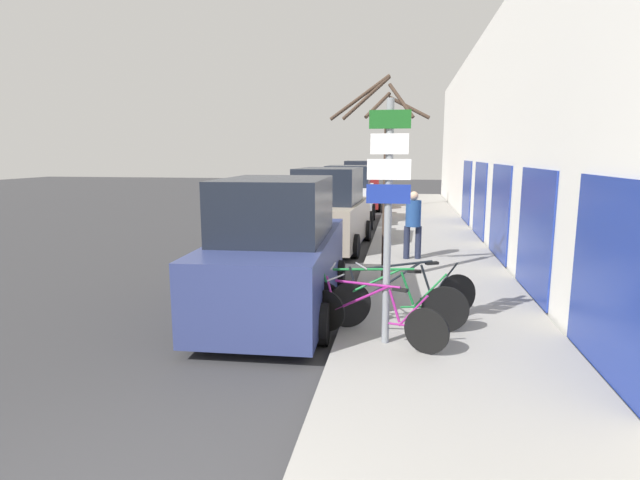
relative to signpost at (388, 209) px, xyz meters
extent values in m
plane|color=#333335|center=(-1.69, 7.32, -1.99)|extent=(80.00, 80.00, 0.00)
cube|color=gray|center=(0.91, 10.12, -1.91)|extent=(3.20, 32.00, 0.15)
cube|color=silver|center=(2.66, 10.12, 1.26)|extent=(0.20, 32.00, 6.50)
cube|color=navy|center=(2.54, -0.50, -0.70)|extent=(0.03, 2.30, 2.29)
cube|color=navy|center=(2.54, 2.87, -0.70)|extent=(0.03, 2.30, 2.29)
cube|color=navy|center=(2.54, 6.23, -0.70)|extent=(0.03, 2.30, 2.29)
cube|color=navy|center=(2.54, 9.60, -0.70)|extent=(0.03, 2.30, 2.29)
cube|color=navy|center=(2.54, 12.97, -0.70)|extent=(0.03, 2.30, 2.29)
cylinder|color=gray|center=(0.00, 0.01, -0.22)|extent=(0.10, 0.10, 3.24)
cube|color=#19591E|center=(0.00, -0.04, 1.14)|extent=(0.52, 0.02, 0.23)
cube|color=white|center=(0.00, -0.04, 0.83)|extent=(0.48, 0.02, 0.26)
cube|color=white|center=(0.00, -0.04, 0.51)|extent=(0.56, 0.02, 0.26)
cube|color=navy|center=(0.00, -0.04, 0.20)|extent=(0.57, 0.02, 0.25)
cylinder|color=black|center=(-0.86, 0.33, -1.54)|extent=(0.57, 0.28, 0.61)
cylinder|color=black|center=(0.53, -0.29, -1.54)|extent=(0.57, 0.28, 0.61)
cylinder|color=#8C1E72|center=(-0.34, 0.10, -1.26)|extent=(0.80, 0.38, 0.50)
cylinder|color=#8C1E72|center=(-0.27, 0.07, -1.04)|extent=(0.92, 0.44, 0.08)
cylinder|color=#8C1E72|center=(0.12, -0.11, -1.28)|extent=(0.18, 0.11, 0.44)
cylinder|color=#8C1E72|center=(0.29, -0.18, -1.51)|extent=(0.50, 0.25, 0.07)
cylinder|color=#8C1E72|center=(0.36, -0.21, -1.30)|extent=(0.38, 0.19, 0.49)
cylinder|color=#8C1E72|center=(-0.79, 0.30, -1.28)|extent=(0.18, 0.10, 0.52)
cube|color=black|center=(0.19, -0.14, -1.05)|extent=(0.22, 0.15, 0.04)
cylinder|color=#99999E|center=(-0.72, 0.27, -1.02)|extent=(0.20, 0.41, 0.02)
cylinder|color=black|center=(-0.98, 0.56, -1.50)|extent=(0.68, 0.04, 0.68)
cylinder|color=black|center=(0.83, 0.55, -1.50)|extent=(0.68, 0.04, 0.68)
cylinder|color=#197233|center=(-0.30, 0.56, -1.19)|extent=(1.01, 0.04, 0.56)
cylinder|color=#197233|center=(-0.21, 0.56, -0.95)|extent=(1.18, 0.04, 0.09)
cylinder|color=#197233|center=(0.29, 0.56, -1.21)|extent=(0.21, 0.04, 0.49)
cylinder|color=#197233|center=(0.51, 0.56, -1.47)|extent=(0.64, 0.03, 0.08)
cylinder|color=#197233|center=(0.60, 0.56, -1.24)|extent=(0.47, 0.03, 0.54)
cylinder|color=#197233|center=(-0.89, 0.56, -1.21)|extent=(0.21, 0.03, 0.59)
cube|color=black|center=(0.38, 0.56, -0.95)|extent=(0.20, 0.08, 0.04)
cylinder|color=#99999E|center=(-0.80, 0.56, -0.92)|extent=(0.03, 0.44, 0.02)
cylinder|color=black|center=(-0.55, 0.54, -1.50)|extent=(0.63, 0.33, 0.68)
cylinder|color=black|center=(1.06, 1.31, -1.50)|extent=(0.63, 0.33, 0.68)
cylinder|color=black|center=(0.05, 0.83, -1.18)|extent=(0.92, 0.46, 0.56)
cylinder|color=black|center=(0.13, 0.87, -0.94)|extent=(1.06, 0.53, 0.09)
cylinder|color=black|center=(0.57, 1.08, -1.21)|extent=(0.21, 0.12, 0.49)
cylinder|color=black|center=(0.77, 1.17, -1.47)|extent=(0.58, 0.30, 0.08)
cylinder|color=black|center=(0.86, 1.21, -1.23)|extent=(0.43, 0.23, 0.55)
cylinder|color=black|center=(-0.47, 0.58, -1.21)|extent=(0.20, 0.12, 0.59)
cube|color=black|center=(0.65, 1.12, -0.95)|extent=(0.21, 0.16, 0.04)
cylinder|color=#99999E|center=(-0.39, 0.62, -0.92)|extent=(0.21, 0.41, 0.02)
cube|color=navy|center=(-1.89, 1.58, -1.24)|extent=(2.02, 4.73, 1.16)
cube|color=black|center=(-1.88, 1.39, -0.17)|extent=(1.75, 2.49, 0.98)
cylinder|color=black|center=(-2.86, 2.98, -1.68)|extent=(0.25, 0.62, 0.61)
cylinder|color=black|center=(-1.03, 3.06, -1.68)|extent=(0.25, 0.62, 0.61)
cylinder|color=black|center=(-2.74, 0.10, -1.68)|extent=(0.25, 0.62, 0.61)
cylinder|color=black|center=(-0.91, 0.17, -1.68)|extent=(0.25, 0.62, 0.61)
cube|color=gray|center=(-1.88, 7.62, -1.24)|extent=(2.01, 4.50, 1.14)
cube|color=black|center=(-1.89, 7.44, -0.18)|extent=(1.74, 2.37, 0.98)
cylinder|color=black|center=(-2.74, 9.03, -1.67)|extent=(0.25, 0.65, 0.64)
cylinder|color=black|center=(-0.91, 8.95, -1.67)|extent=(0.25, 0.65, 0.64)
cylinder|color=black|center=(-2.85, 6.29, -1.67)|extent=(0.25, 0.65, 0.64)
cylinder|color=black|center=(-1.03, 6.21, -1.67)|extent=(0.25, 0.65, 0.64)
cube|color=silver|center=(-1.89, 12.55, -1.16)|extent=(1.88, 4.17, 1.30)
cube|color=black|center=(-1.89, 12.38, -0.12)|extent=(1.65, 2.19, 0.77)
cylinder|color=black|center=(-2.81, 13.80, -1.65)|extent=(0.24, 0.68, 0.67)
cylinder|color=black|center=(-1.04, 13.85, -1.65)|extent=(0.24, 0.68, 0.67)
cylinder|color=black|center=(-2.74, 11.24, -1.65)|extent=(0.24, 0.68, 0.67)
cylinder|color=black|center=(-0.97, 11.29, -1.65)|extent=(0.24, 0.68, 0.67)
cube|color=maroon|center=(-1.88, 18.21, -1.12)|extent=(1.92, 4.23, 1.38)
cube|color=black|center=(-1.87, 18.04, -0.03)|extent=(1.65, 2.23, 0.80)
cylinder|color=black|center=(-2.80, 19.45, -1.66)|extent=(0.25, 0.67, 0.66)
cylinder|color=black|center=(-1.07, 19.54, -1.66)|extent=(0.25, 0.67, 0.66)
cylinder|color=black|center=(-2.68, 16.88, -1.66)|extent=(0.25, 0.67, 0.66)
cylinder|color=black|center=(-0.95, 16.97, -1.66)|extent=(0.25, 0.67, 0.66)
cylinder|color=#1E2338|center=(0.31, 5.67, -1.44)|extent=(0.15, 0.15, 0.80)
cylinder|color=#1E2338|center=(0.58, 5.73, -1.44)|extent=(0.15, 0.15, 0.80)
cylinder|color=navy|center=(0.44, 5.70, -0.72)|extent=(0.37, 0.37, 0.63)
sphere|color=tan|center=(0.44, 5.70, -0.29)|extent=(0.22, 0.22, 0.22)
cylinder|color=#3D2D23|center=(-0.13, 3.48, -0.23)|extent=(0.17, 0.17, 3.21)
cylinder|color=#3D2D23|center=(-0.33, 3.22, 1.61)|extent=(0.49, 0.59, 0.53)
cylinder|color=#3D2D23|center=(-0.70, 3.46, 1.78)|extent=(1.18, 0.11, 0.87)
cylinder|color=#3D2D23|center=(0.25, 3.39, 1.58)|extent=(0.81, 0.24, 0.47)
cylinder|color=#3D2D23|center=(0.10, 3.30, 1.70)|extent=(0.54, 0.44, 0.69)
cylinder|color=#3D2D23|center=(-0.57, 3.44, 1.77)|extent=(0.94, 0.14, 0.84)
cylinder|color=gray|center=(-0.40, 17.94, 0.41)|extent=(0.10, 0.10, 4.50)
cube|color=black|center=(-0.40, 17.84, 2.21)|extent=(0.20, 0.16, 0.64)
sphere|color=red|center=(-0.40, 17.75, 2.41)|extent=(0.11, 0.11, 0.11)
sphere|color=orange|center=(-0.40, 17.75, 2.21)|extent=(0.11, 0.11, 0.11)
sphere|color=green|center=(-0.40, 17.75, 2.01)|extent=(0.11, 0.11, 0.11)
camera|label=1|loc=(0.19, -6.53, 0.71)|focal=28.00mm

